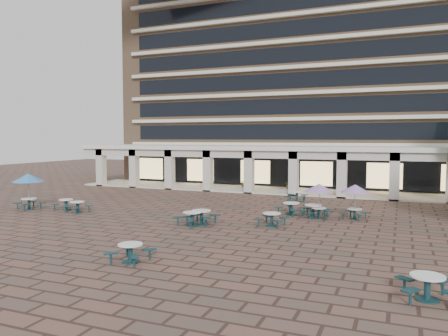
{
  "coord_description": "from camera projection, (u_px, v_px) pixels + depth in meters",
  "views": [
    {
      "loc": [
        11.08,
        -26.09,
        5.2
      ],
      "look_at": [
        -0.81,
        3.0,
        3.0
      ],
      "focal_mm": 35.0,
      "sensor_mm": 36.0,
      "label": 1
    }
  ],
  "objects": [
    {
      "name": "picnic_table_11",
      "position": [
        355.0,
        190.0,
        27.65
      ],
      "size": [
        1.92,
        1.92,
        2.22
      ],
      "rotation": [
        0.0,
        0.0,
        -0.33
      ],
      "color": "#14353C",
      "rests_on": "ground"
    },
    {
      "name": "picnic_table_13",
      "position": [
        313.0,
        210.0,
        28.55
      ],
      "size": [
        2.0,
        2.0,
        0.82
      ],
      "rotation": [
        0.0,
        0.0,
        -0.13
      ],
      "color": "#14353C",
      "rests_on": "ground"
    },
    {
      "name": "picnic_table_1",
      "position": [
        192.0,
        217.0,
        25.74
      ],
      "size": [
        2.24,
        2.24,
        0.82
      ],
      "rotation": [
        0.0,
        0.0,
        -0.41
      ],
      "color": "#14353C",
      "rests_on": "ground"
    },
    {
      "name": "apartment_building",
      "position": [
        303.0,
        75.0,
        51.27
      ],
      "size": [
        40.0,
        15.5,
        25.2
      ],
      "color": "#8D6D50",
      "rests_on": "ground"
    },
    {
      "name": "planter_left",
      "position": [
        244.0,
        187.0,
        41.58
      ],
      "size": [
        1.5,
        0.72,
        1.27
      ],
      "color": "gray",
      "rests_on": "ground"
    },
    {
      "name": "planter_right",
      "position": [
        289.0,
        188.0,
        39.91
      ],
      "size": [
        1.5,
        0.8,
        1.32
      ],
      "color": "gray",
      "rests_on": "ground"
    },
    {
      "name": "ground",
      "position": [
        218.0,
        217.0,
        28.64
      ],
      "size": [
        120.0,
        120.0,
        0.0
      ],
      "primitive_type": "plane",
      "color": "brown",
      "rests_on": "ground"
    },
    {
      "name": "picnic_table_4",
      "position": [
        28.0,
        179.0,
        31.47
      ],
      "size": [
        2.24,
        2.24,
        2.59
      ],
      "rotation": [
        0.0,
        0.0,
        -0.36
      ],
      "color": "#14353C",
      "rests_on": "ground"
    },
    {
      "name": "picnic_table_10",
      "position": [
        272.0,
        218.0,
        25.55
      ],
      "size": [
        1.92,
        1.92,
        0.8
      ],
      "rotation": [
        0.0,
        0.0,
        -0.1
      ],
      "color": "#14353C",
      "rests_on": "ground"
    },
    {
      "name": "picnic_table_0",
      "position": [
        77.0,
        206.0,
        30.38
      ],
      "size": [
        1.88,
        1.88,
        0.75
      ],
      "rotation": [
        0.0,
        0.0,
        -0.17
      ],
      "color": "#14353C",
      "rests_on": "ground"
    },
    {
      "name": "picnic_table_8",
      "position": [
        66.0,
        203.0,
        31.49
      ],
      "size": [
        1.68,
        1.68,
        0.75
      ],
      "rotation": [
        0.0,
        0.0,
        0.0
      ],
      "color": "#14353C",
      "rests_on": "ground"
    },
    {
      "name": "picnic_table_2",
      "position": [
        130.0,
        251.0,
        18.19
      ],
      "size": [
        1.76,
        1.76,
        0.78
      ],
      "rotation": [
        0.0,
        0.0,
        -0.01
      ],
      "color": "#14353C",
      "rests_on": "ground"
    },
    {
      "name": "picnic_table_5",
      "position": [
        201.0,
        216.0,
        26.16
      ],
      "size": [
        1.98,
        1.98,
        0.85
      ],
      "rotation": [
        0.0,
        0.0,
        -0.05
      ],
      "color": "#14353C",
      "rests_on": "ground"
    },
    {
      "name": "picnic_table_7",
      "position": [
        291.0,
        207.0,
        29.36
      ],
      "size": [
        2.29,
        2.29,
        0.83
      ],
      "rotation": [
        0.0,
        0.0,
        -0.42
      ],
      "color": "#14353C",
      "rests_on": "ground"
    },
    {
      "name": "retail_arcade",
      "position": [
        278.0,
        160.0,
        42.09
      ],
      "size": [
        42.0,
        6.6,
        4.4
      ],
      "color": "white",
      "rests_on": "ground"
    },
    {
      "name": "picnic_table_3",
      "position": [
        427.0,
        285.0,
        13.94
      ],
      "size": [
        2.0,
        2.0,
        0.81
      ],
      "rotation": [
        0.0,
        0.0,
        0.14
      ],
      "color": "#14353C",
      "rests_on": "ground"
    },
    {
      "name": "picnic_table_9",
      "position": [
        297.0,
        195.0,
        35.62
      ],
      "size": [
        1.97,
        1.97,
        0.8
      ],
      "rotation": [
        0.0,
        0.0,
        0.13
      ],
      "color": "#14353C",
      "rests_on": "ground"
    },
    {
      "name": "picnic_table_6",
      "position": [
        319.0,
        189.0,
        27.99
      ],
      "size": [
        1.94,
        1.94,
        2.24
      ],
      "rotation": [
        0.0,
        0.0,
        0.13
      ],
      "color": "#14353C",
      "rests_on": "ground"
    }
  ]
}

